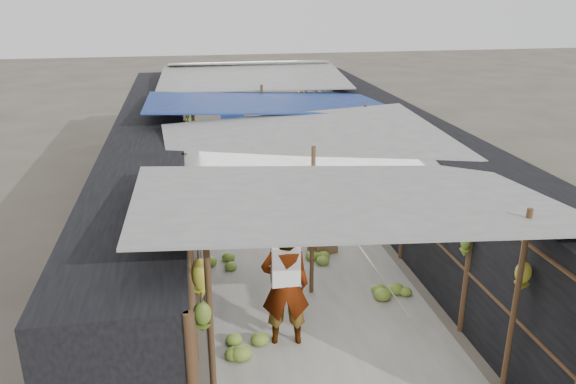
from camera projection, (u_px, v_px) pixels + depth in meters
aisle_slab at (278, 216)px, 12.85m from camera, size 3.60×16.00×0.02m
stall_left at (153, 175)px, 12.00m from camera, size 1.40×15.00×2.30m
stall_right at (393, 162)px, 12.91m from camera, size 1.40×15.00×2.30m
crate_near at (292, 232)px, 11.62m from camera, size 0.63×0.56×0.32m
crate_mid at (322, 245)px, 11.05m from camera, size 0.57×0.51×0.29m
crate_back at (248, 157)px, 16.79m from camera, size 0.46×0.37×0.29m
black_basin at (307, 187)px, 14.47m from camera, size 0.55×0.55×0.16m
vendor_elderly at (285, 286)px, 7.96m from camera, size 0.73×0.52×1.88m
shopper_blue at (266, 154)px, 14.94m from camera, size 0.88×0.77×1.53m
vendor_seated at (316, 151)px, 16.10m from camera, size 0.57×0.74×1.01m
market_canopy at (276, 109)px, 12.35m from camera, size 5.62×15.20×2.77m
hanging_bananas at (274, 150)px, 12.08m from camera, size 3.96×13.35×0.81m
floor_bananas at (265, 212)px, 12.69m from camera, size 3.93×10.29×0.32m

